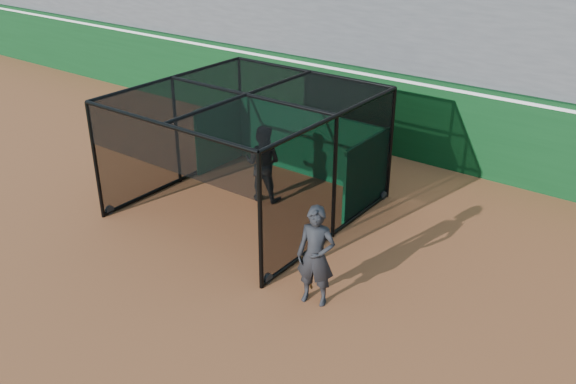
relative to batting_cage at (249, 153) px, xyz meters
The scene contains 5 objects.
ground 3.57m from the batting_cage, 70.95° to the right, with size 120.00×120.00×0.00m, color #96502B.
outfield_wall 5.53m from the batting_cage, 78.91° to the left, with size 50.00×0.50×2.50m.
batting_cage is the anchor object (origin of this frame).
batter 0.71m from the batting_cage, 89.74° to the left, with size 0.97×0.76×2.00m, color black.
on_deck_player 4.34m from the batting_cage, 32.90° to the right, with size 0.85×0.67×2.04m.
Camera 1 is at (8.01, -7.37, 7.06)m, focal length 38.00 mm.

